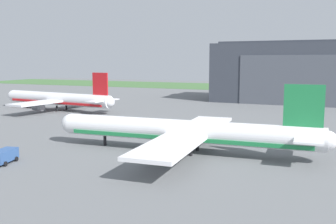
{
  "coord_description": "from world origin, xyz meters",
  "views": [
    {
      "loc": [
        13.46,
        -60.12,
        15.57
      ],
      "look_at": [
        -18.52,
        14.91,
        4.52
      ],
      "focal_mm": 40.72,
      "sensor_mm": 36.0,
      "label": 1
    }
  ],
  "objects": [
    {
      "name": "ground_plane",
      "position": [
        0.0,
        0.0,
        0.0
      ],
      "size": [
        440.0,
        440.0,
        0.0
      ],
      "primitive_type": "plane",
      "color": "slate"
    },
    {
      "name": "grass_field_strip",
      "position": [
        0.0,
        163.49,
        0.04
      ],
      "size": [
        440.0,
        56.0,
        0.08
      ],
      "primitive_type": "cube",
      "color": "#446E3B",
      "rests_on": "ground_plane"
    },
    {
      "name": "airliner_far_left",
      "position": [
        -65.05,
        35.67,
        3.56
      ],
      "size": [
        44.37,
        34.83,
        12.1
      ],
      "color": "silver",
      "rests_on": "ground_plane"
    },
    {
      "name": "airliner_near_left",
      "position": [
        -8.8,
        -0.51,
        3.56
      ],
      "size": [
        48.35,
        38.4,
        12.01
      ],
      "color": "white",
      "rests_on": "ground_plane"
    },
    {
      "name": "stair_truck",
      "position": [
        -31.71,
        -17.97,
        1.2
      ],
      "size": [
        3.37,
        5.21,
        2.09
      ],
      "color": "#335693",
      "rests_on": "ground_plane"
    }
  ]
}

